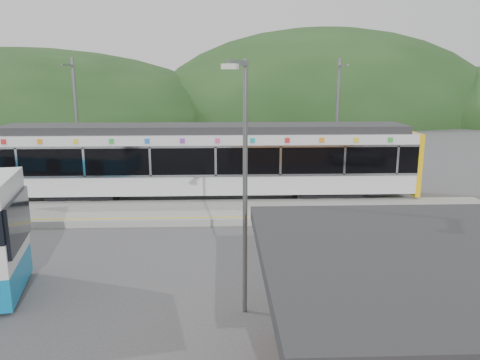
{
  "coord_description": "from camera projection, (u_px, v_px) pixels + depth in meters",
  "views": [
    {
      "loc": [
        0.72,
        -16.7,
        6.06
      ],
      "look_at": [
        1.42,
        1.0,
        2.11
      ],
      "focal_mm": 35.0,
      "sensor_mm": 36.0,
      "label": 1
    }
  ],
  "objects": [
    {
      "name": "platform",
      "position": [
        206.0,
        212.0,
        20.76
      ],
      "size": [
        26.0,
        3.2,
        0.3
      ],
      "primitive_type": "cube",
      "color": "#9E9E99",
      "rests_on": "ground"
    },
    {
      "name": "hills",
      "position": [
        334.0,
        202.0,
        22.97
      ],
      "size": [
        146.0,
        149.0,
        26.0
      ],
      "color": "#1E3D19",
      "rests_on": "ground"
    },
    {
      "name": "yellow_line",
      "position": [
        205.0,
        217.0,
        19.46
      ],
      "size": [
        26.0,
        0.1,
        0.01
      ],
      "primitive_type": "cube",
      "color": "yellow",
      "rests_on": "platform"
    },
    {
      "name": "catenary_mast_east",
      "position": [
        337.0,
        121.0,
        25.4
      ],
      "size": [
        0.18,
        1.8,
        7.0
      ],
      "color": "slate",
      "rests_on": "ground"
    },
    {
      "name": "lamp_post",
      "position": [
        245.0,
        169.0,
        11.36
      ],
      "size": [
        0.53,
        1.18,
        6.46
      ],
      "rotation": [
        0.0,
        0.0,
        -0.4
      ],
      "color": "slate",
      "rests_on": "ground"
    },
    {
      "name": "catenary_mast_west",
      "position": [
        77.0,
        122.0,
        24.86
      ],
      "size": [
        0.18,
        1.8,
        7.0
      ],
      "color": "slate",
      "rests_on": "ground"
    },
    {
      "name": "train",
      "position": [
        206.0,
        159.0,
        22.97
      ],
      "size": [
        20.44,
        3.01,
        3.74
      ],
      "color": "black",
      "rests_on": "ground"
    },
    {
      "name": "ground",
      "position": [
        203.0,
        241.0,
        17.58
      ],
      "size": [
        120.0,
        120.0,
        0.0
      ],
      "primitive_type": "plane",
      "color": "#4C4C4F",
      "rests_on": "ground"
    }
  ]
}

